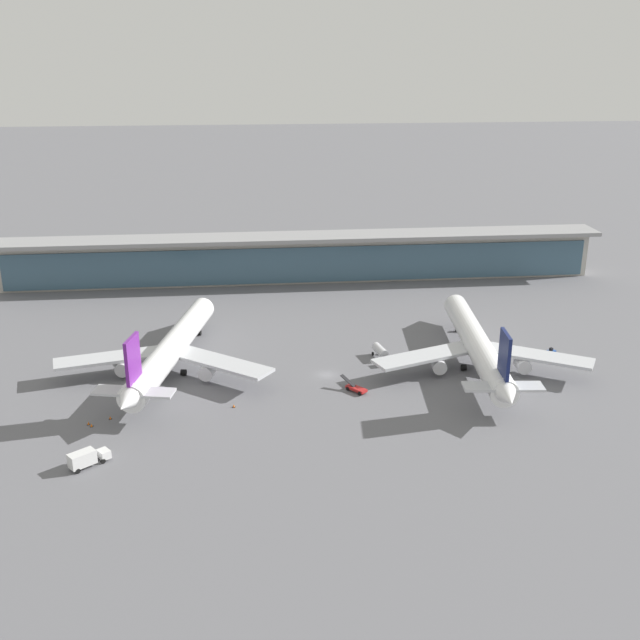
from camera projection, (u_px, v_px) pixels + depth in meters
ground_plane at (326, 375)px, 168.75m from camera, size 1200.00×1200.00×0.00m
airliner_left_stand at (171, 350)px, 168.54m from camera, size 48.97×64.60×17.33m
airliner_centre_stand at (478, 345)px, 170.89m from camera, size 49.87×65.13×17.33m
service_truck_near_nose_grey at (382, 353)px, 176.52m from camera, size 3.98×8.87×2.95m
service_truck_under_wing_white at (87, 458)px, 131.18m from camera, size 7.19×6.27×3.10m
service_truck_mid_apron_blue at (550, 353)px, 178.79m from camera, size 3.33×2.94×2.05m
service_truck_by_tail_red at (356, 388)px, 160.26m from camera, size 5.46×6.04×2.70m
service_truck_on_taxiway_white at (126, 363)px, 173.11m from camera, size 4.26×6.69×2.70m
terminal_building at (301, 257)px, 234.54m from camera, size 188.13×12.80×15.20m
safety_cone_alpha at (91, 425)px, 145.47m from camera, size 0.62×0.62×0.70m
safety_cone_bravo at (88, 423)px, 146.26m from camera, size 0.62×0.62×0.70m
safety_cone_charlie at (110, 418)px, 148.46m from camera, size 0.62×0.62×0.70m
safety_cone_delta at (234, 406)px, 153.34m from camera, size 0.62×0.62×0.70m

